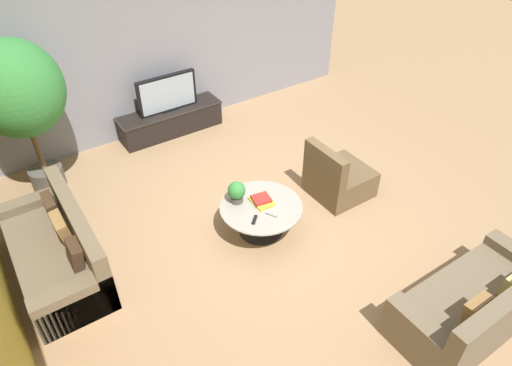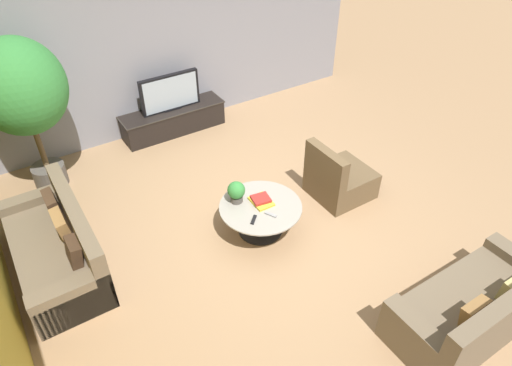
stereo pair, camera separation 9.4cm
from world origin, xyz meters
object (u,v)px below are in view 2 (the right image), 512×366
Objects in this scene: couch_by_wall at (58,249)px; coffee_table at (261,213)px; potted_plant_tabletop at (236,191)px; media_console at (173,120)px; armchair_wicker at (339,180)px; potted_palm_tall at (21,91)px; couch_near_entry at (474,309)px; television at (170,93)px.

coffee_table is at bearing 71.79° from couch_by_wall.
media_console is at bearing 83.45° from potted_plant_tabletop.
media_console is 0.94× the size of couch_by_wall.
armchair_wicker reaches higher than potted_plant_tabletop.
armchair_wicker is 2.90× the size of potted_plant_tabletop.
couch_by_wall is at bearing 78.52° from armchair_wicker.
potted_plant_tabletop reaches higher than media_console.
media_console is at bearing 10.53° from potted_palm_tall.
television is at bearing -79.77° from couch_near_entry.
armchair_wicker is at bearing 78.52° from couch_by_wall.
media_console is at bearing -79.77° from couch_near_entry.
potted_palm_tall is at bearing 53.94° from armchair_wicker.
couch_by_wall reaches higher than media_console.
couch_by_wall is 3.79m from armchair_wicker.
couch_by_wall is at bearing -99.14° from potted_palm_tall.
couch_near_entry reaches higher than media_console.
television reaches higher than potted_plant_tabletop.
television reaches higher than media_console.
media_console is 0.99× the size of couch_near_entry.
potted_plant_tabletop is at bearing 81.80° from armchair_wicker.
couch_near_entry reaches higher than coffee_table.
couch_near_entry is at bearing 46.87° from couch_by_wall.
couch_near_entry reaches higher than potted_plant_tabletop.
television is 0.97× the size of coffee_table.
coffee_table is 1.24× the size of armchair_wicker.
coffee_table is at bearing -66.34° from couch_near_entry.
potted_palm_tall is at bearing -169.51° from television.
couch_near_entry is at bearing -66.34° from coffee_table.
coffee_table is at bearing -50.03° from potted_plant_tabletop.
armchair_wicker is (1.25, -2.90, 0.04)m from media_console.
television is 2.70m from potted_plant_tabletop.
potted_plant_tabletop is (2.16, -0.53, 0.29)m from couch_by_wall.
couch_by_wall reaches higher than potted_plant_tabletop.
media_console is 1.75× the size of television.
potted_plant_tabletop is at bearing -96.55° from media_console.
potted_palm_tall is (-2.09, 2.52, 1.24)m from coffee_table.
potted_palm_tall reaches higher than media_console.
television is 1.20× the size of armchair_wicker.
coffee_table is 0.59× the size of couch_near_entry.
armchair_wicker is at bearing -36.06° from potted_palm_tall.
coffee_table is at bearing -50.42° from potted_palm_tall.
television is at bearing 10.49° from potted_palm_tall.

